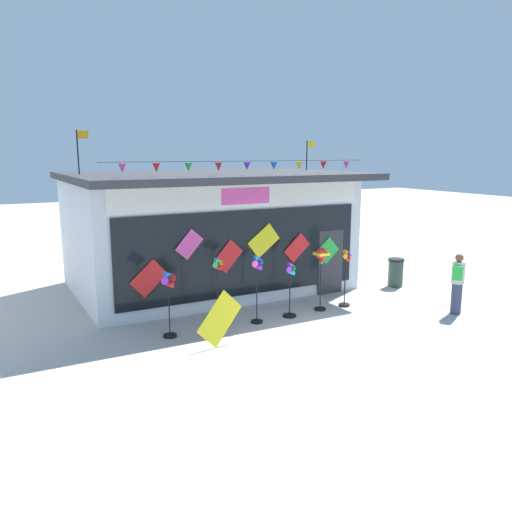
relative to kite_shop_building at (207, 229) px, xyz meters
The scene contains 11 objects.
ground_plane 6.67m from the kite_shop_building, 83.67° to the right, with size 80.00×80.00×0.00m, color #ADAAA5.
kite_shop_building is the anchor object (origin of this frame).
wind_spinner_far_left 4.99m from the kite_shop_building, 124.01° to the right, with size 0.44×0.33×1.65m.
wind_spinner_left 4.35m from the kite_shop_building, 110.02° to the right, with size 0.38×0.38×1.82m.
wind_spinner_center_left 4.23m from the kite_shop_building, 95.73° to the right, with size 0.41×0.31×1.81m.
wind_spinner_center_right 4.30m from the kite_shop_building, 81.75° to the right, with size 0.38×0.36×1.53m.
wind_spinner_right 4.38m from the kite_shop_building, 67.25° to the right, with size 0.34×0.34×1.78m.
wind_spinner_far_right 4.84m from the kite_shop_building, 57.97° to the right, with size 0.37×0.32×1.69m.
person_near_camera 7.78m from the kite_shop_building, 51.91° to the right, with size 0.47×0.44×1.68m.
trash_bin 6.37m from the kite_shop_building, 29.46° to the right, with size 0.52×0.52×0.94m.
display_kite_on_ground 5.60m from the kite_shop_building, 110.54° to the right, with size 0.64×0.03×1.16m, color yellow.
Camera 1 is at (-7.29, -9.06, 4.36)m, focal length 36.24 mm.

